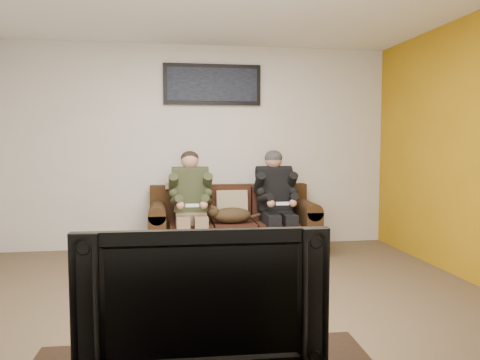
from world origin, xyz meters
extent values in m
plane|color=brown|center=(0.00, 0.00, 0.00)|extent=(5.00, 5.00, 0.00)
plane|color=beige|center=(0.00, 2.25, 1.30)|extent=(5.00, 0.00, 5.00)
plane|color=beige|center=(0.00, -2.25, 1.30)|extent=(5.00, 0.00, 5.00)
cube|color=#321F0F|center=(0.37, 1.75, 0.14)|extent=(2.01, 0.87, 0.27)
cube|color=#321F0F|center=(0.37, 2.09, 0.55)|extent=(2.01, 0.18, 0.55)
cube|color=#321F0F|center=(-0.53, 1.75, 0.27)|extent=(0.20, 0.87, 0.55)
cube|color=#321F0F|center=(1.27, 1.75, 0.27)|extent=(0.20, 0.87, 0.55)
cylinder|color=#321F0F|center=(-0.53, 1.75, 0.55)|extent=(0.20, 0.87, 0.20)
cylinder|color=#321F0F|center=(1.27, 1.75, 0.55)|extent=(0.20, 0.87, 0.20)
cube|color=#351A10|center=(-0.15, 1.70, 0.34)|extent=(0.50, 0.55, 0.13)
cube|color=#351A10|center=(-0.15, 1.96, 0.60)|extent=(0.50, 0.13, 0.40)
cube|color=#351A10|center=(0.37, 1.70, 0.34)|extent=(0.50, 0.55, 0.13)
cube|color=#351A10|center=(0.37, 1.96, 0.60)|extent=(0.50, 0.13, 0.40)
cube|color=#351A10|center=(0.88, 1.70, 0.34)|extent=(0.50, 0.55, 0.13)
cube|color=#351A10|center=(0.88, 1.96, 0.60)|extent=(0.50, 0.13, 0.40)
cube|color=tan|center=(0.37, 1.86, 0.58)|extent=(0.38, 0.18, 0.38)
cube|color=#BEB18C|center=(-0.24, 2.07, 0.82)|extent=(0.41, 0.20, 0.07)
cube|color=#856D53|center=(-0.15, 1.68, 0.47)|extent=(0.36, 0.30, 0.14)
cube|color=#313620|center=(-0.15, 1.78, 0.77)|extent=(0.40, 0.30, 0.53)
cylinder|color=#313620|center=(-0.15, 1.80, 0.98)|extent=(0.44, 0.18, 0.18)
sphere|color=tan|center=(-0.15, 1.82, 1.14)|extent=(0.21, 0.21, 0.21)
cube|color=#856D53|center=(-0.25, 1.48, 0.46)|extent=(0.15, 0.42, 0.13)
cube|color=#856D53|center=(-0.05, 1.48, 0.46)|extent=(0.15, 0.42, 0.13)
cube|color=#856D53|center=(-0.25, 1.28, 0.20)|extent=(0.12, 0.13, 0.40)
cube|color=#856D53|center=(-0.05, 1.28, 0.20)|extent=(0.12, 0.13, 0.40)
cube|color=black|center=(-0.25, 1.20, 0.04)|extent=(0.11, 0.26, 0.08)
cube|color=black|center=(-0.05, 1.20, 0.04)|extent=(0.11, 0.26, 0.08)
cylinder|color=#313620|center=(-0.35, 1.71, 0.87)|extent=(0.11, 0.30, 0.28)
cylinder|color=#313620|center=(0.05, 1.71, 0.87)|extent=(0.11, 0.30, 0.28)
cylinder|color=#313620|center=(-0.32, 1.49, 0.71)|extent=(0.14, 0.32, 0.15)
cylinder|color=#313620|center=(0.02, 1.49, 0.71)|extent=(0.14, 0.32, 0.15)
sphere|color=tan|center=(-0.28, 1.37, 0.66)|extent=(0.09, 0.09, 0.09)
sphere|color=tan|center=(-0.02, 1.37, 0.66)|extent=(0.09, 0.09, 0.09)
cube|color=white|center=(-0.15, 1.35, 0.66)|extent=(0.15, 0.04, 0.03)
ellipsoid|color=black|center=(-0.15, 1.83, 1.17)|extent=(0.22, 0.22, 0.17)
cube|color=black|center=(0.88, 1.68, 0.47)|extent=(0.36, 0.30, 0.14)
cube|color=black|center=(0.88, 1.78, 0.77)|extent=(0.40, 0.30, 0.53)
cylinder|color=black|center=(0.88, 1.80, 0.98)|extent=(0.44, 0.18, 0.18)
sphere|color=#A2745A|center=(0.88, 1.82, 1.14)|extent=(0.21, 0.21, 0.21)
cube|color=black|center=(0.78, 1.48, 0.46)|extent=(0.15, 0.42, 0.13)
cube|color=black|center=(0.98, 1.48, 0.46)|extent=(0.15, 0.42, 0.13)
cube|color=black|center=(0.78, 1.28, 0.20)|extent=(0.12, 0.13, 0.40)
cube|color=black|center=(0.98, 1.28, 0.20)|extent=(0.12, 0.13, 0.40)
cube|color=black|center=(0.78, 1.20, 0.04)|extent=(0.11, 0.26, 0.08)
cube|color=black|center=(0.98, 1.20, 0.04)|extent=(0.11, 0.26, 0.08)
cylinder|color=black|center=(0.68, 1.71, 0.87)|extent=(0.11, 0.30, 0.28)
cylinder|color=black|center=(1.08, 1.71, 0.87)|extent=(0.11, 0.30, 0.28)
cylinder|color=black|center=(0.71, 1.49, 0.71)|extent=(0.14, 0.32, 0.15)
cylinder|color=black|center=(1.05, 1.49, 0.71)|extent=(0.14, 0.32, 0.15)
sphere|color=#A2745A|center=(0.75, 1.37, 0.66)|extent=(0.09, 0.09, 0.09)
sphere|color=#A2745A|center=(1.01, 1.37, 0.66)|extent=(0.09, 0.09, 0.09)
cube|color=white|center=(0.88, 1.35, 0.66)|extent=(0.15, 0.04, 0.03)
ellipsoid|color=black|center=(0.88, 1.82, 1.17)|extent=(0.22, 0.22, 0.19)
ellipsoid|color=#4A351D|center=(0.33, 1.61, 0.50)|extent=(0.47, 0.26, 0.19)
sphere|color=#4A351D|center=(0.11, 1.58, 0.55)|extent=(0.14, 0.14, 0.14)
cone|color=#4A351D|center=(0.09, 1.55, 0.62)|extent=(0.04, 0.04, 0.04)
cone|color=#4A351D|center=(0.09, 1.62, 0.62)|extent=(0.04, 0.04, 0.04)
cylinder|color=#4A351D|center=(0.57, 1.66, 0.46)|extent=(0.26, 0.13, 0.08)
cube|color=black|center=(0.17, 2.22, 2.10)|extent=(1.25, 0.04, 0.52)
cube|color=black|center=(0.17, 2.19, 2.10)|extent=(1.15, 0.01, 0.42)
imported|color=black|center=(-0.28, -1.95, 0.73)|extent=(1.00, 0.16, 0.57)
camera|label=1|loc=(-0.41, -3.83, 1.36)|focal=35.00mm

